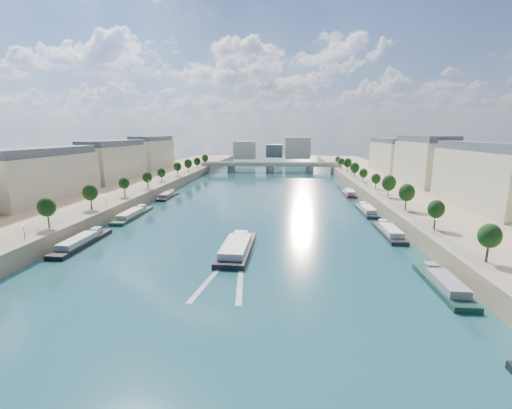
# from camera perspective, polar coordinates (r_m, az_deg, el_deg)

# --- Properties ---
(ground) EXTENTS (700.00, 700.00, 0.00)m
(ground) POSITION_cam_1_polar(r_m,az_deg,el_deg) (150.85, 0.08, -0.24)
(ground) COLOR #0E303E
(ground) RESTS_ON ground
(quay_left) EXTENTS (44.00, 520.00, 5.00)m
(quay_left) POSITION_cam_1_polar(r_m,az_deg,el_deg) (171.98, -24.58, 1.03)
(quay_left) COLOR #9E8460
(quay_left) RESTS_ON ground
(quay_right) EXTENTS (44.00, 520.00, 5.00)m
(quay_right) POSITION_cam_1_polar(r_m,az_deg,el_deg) (161.24, 26.50, 0.19)
(quay_right) COLOR #9E8460
(quay_right) RESTS_ON ground
(pave_left) EXTENTS (14.00, 520.00, 0.10)m
(pave_left) POSITION_cam_1_polar(r_m,az_deg,el_deg) (164.70, -20.10, 1.85)
(pave_left) COLOR gray
(pave_left) RESTS_ON quay_left
(pave_right) EXTENTS (14.00, 520.00, 0.10)m
(pave_right) POSITION_cam_1_polar(r_m,az_deg,el_deg) (155.87, 21.46, 1.21)
(pave_right) COLOR gray
(pave_right) RESTS_ON quay_right
(trees_left) EXTENTS (4.80, 268.80, 8.26)m
(trees_left) POSITION_cam_1_polar(r_m,az_deg,el_deg) (164.88, -19.31, 3.82)
(trees_left) COLOR #382B1E
(trees_left) RESTS_ON ground
(trees_right) EXTENTS (4.80, 268.80, 8.26)m
(trees_right) POSITION_cam_1_polar(r_m,az_deg,el_deg) (164.01, 19.96, 3.74)
(trees_right) COLOR #382B1E
(trees_right) RESTS_ON ground
(lamps_left) EXTENTS (0.36, 200.36, 4.28)m
(lamps_left) POSITION_cam_1_polar(r_m,az_deg,el_deg) (153.44, -20.20, 2.19)
(lamps_left) COLOR black
(lamps_left) RESTS_ON ground
(lamps_right) EXTENTS (0.36, 200.36, 4.28)m
(lamps_right) POSITION_cam_1_polar(r_m,az_deg,el_deg) (158.97, 19.48, 2.55)
(lamps_right) COLOR black
(lamps_right) RESTS_ON ground
(buildings_left) EXTENTS (16.00, 226.00, 23.20)m
(buildings_left) POSITION_cam_1_polar(r_m,az_deg,el_deg) (187.06, -26.65, 5.96)
(buildings_left) COLOR beige
(buildings_left) RESTS_ON ground
(buildings_right) EXTENTS (16.00, 226.00, 23.20)m
(buildings_right) POSITION_cam_1_polar(r_m,az_deg,el_deg) (175.41, 29.48, 5.37)
(buildings_right) COLOR beige
(buildings_right) RESTS_ON ground
(skyline) EXTENTS (79.00, 42.00, 22.00)m
(skyline) POSITION_cam_1_polar(r_m,az_deg,el_deg) (366.99, 3.51, 9.21)
(skyline) COLOR beige
(skyline) RESTS_ON ground
(bridge) EXTENTS (112.00, 12.00, 8.15)m
(bridge) POSITION_cam_1_polar(r_m,az_deg,el_deg) (280.06, 2.37, 6.43)
(bridge) COLOR #C1B79E
(bridge) RESTS_ON ground
(tour_barge) EXTENTS (8.29, 27.24, 3.73)m
(tour_barge) POSITION_cam_1_polar(r_m,az_deg,el_deg) (93.70, -3.24, -7.25)
(tour_barge) COLOR black
(tour_barge) RESTS_ON ground
(wake) EXTENTS (10.76, 25.99, 0.04)m
(wake) POSITION_cam_1_polar(r_m,az_deg,el_deg) (78.78, -4.97, -11.87)
(wake) COLOR silver
(wake) RESTS_ON ground
(moored_barges_left) EXTENTS (5.00, 158.46, 3.60)m
(moored_barges_left) POSITION_cam_1_polar(r_m,az_deg,el_deg) (118.13, -24.74, -4.38)
(moored_barges_left) COLOR #171C34
(moored_barges_left) RESTS_ON ground
(moored_barges_right) EXTENTS (5.00, 164.55, 3.60)m
(moored_barges_right) POSITION_cam_1_polar(r_m,az_deg,el_deg) (110.79, 22.16, -5.19)
(moored_barges_right) COLOR black
(moored_barges_right) RESTS_ON ground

